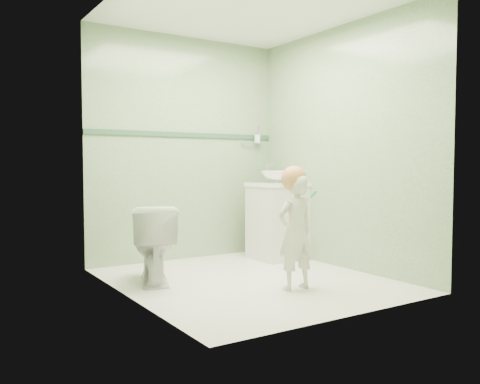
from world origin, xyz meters
TOP-DOWN VIEW (x-y plane):
  - ground at (0.00, 0.00)m, footprint 2.50×2.50m
  - room_shell at (0.00, 0.00)m, footprint 2.50×2.54m
  - trim_stripe at (0.00, 1.24)m, footprint 2.20×0.02m
  - vanity at (0.84, 0.70)m, footprint 0.52×0.50m
  - counter at (0.84, 0.70)m, footprint 0.54×0.52m
  - basin at (0.84, 0.70)m, footprint 0.37×0.37m
  - faucet at (0.84, 0.89)m, footprint 0.03×0.13m
  - cup_holder at (0.89, 1.18)m, footprint 0.26×0.07m
  - toilet at (-0.74, 0.40)m, footprint 0.58×0.76m
  - toddler at (0.15, -0.47)m, footprint 0.35×0.23m
  - hair_cap at (0.15, -0.44)m, footprint 0.21×0.21m
  - teal_toothbrush at (0.22, -0.59)m, footprint 0.11×0.13m

SIDE VIEW (x-z plane):
  - ground at x=0.00m, z-range 0.00..0.00m
  - toilet at x=-0.74m, z-range 0.00..0.68m
  - vanity at x=0.84m, z-range 0.00..0.80m
  - toddler at x=0.15m, z-range 0.00..0.95m
  - teal_toothbrush at x=0.22m, z-range 0.75..0.83m
  - counter at x=0.84m, z-range 0.79..0.83m
  - basin at x=0.84m, z-range 0.83..0.96m
  - hair_cap at x=0.15m, z-range 0.81..1.02m
  - faucet at x=0.84m, z-range 0.88..1.06m
  - room_shell at x=0.00m, z-range 0.00..2.40m
  - cup_holder at x=0.89m, z-range 1.22..1.43m
  - trim_stripe at x=0.00m, z-range 1.33..1.38m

